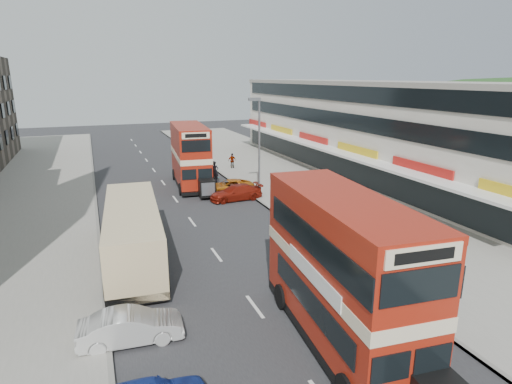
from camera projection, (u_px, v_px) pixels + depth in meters
name	position (u px, v px, depth m)	size (l,w,h in m)	color
ground	(273.00, 331.00, 16.70)	(160.00, 160.00, 0.00)	#28282B
road_surface	(175.00, 199.00, 34.66)	(12.00, 90.00, 0.01)	#28282B
pavement_right	(306.00, 185.00, 38.86)	(12.00, 90.00, 0.15)	gray
pavement_left	(9.00, 215.00, 30.42)	(12.00, 90.00, 0.15)	gray
kerb_left	(96.00, 206.00, 32.50)	(0.20, 90.00, 0.16)	gray
kerb_right	(245.00, 191.00, 36.79)	(0.20, 90.00, 0.16)	gray
commercial_row	(368.00, 129.00, 42.23)	(9.90, 46.20, 9.30)	beige
street_lamp	(258.00, 140.00, 33.90)	(1.00, 0.20, 8.12)	slate
bus_main	(342.00, 271.00, 15.42)	(3.53, 10.15, 5.48)	black
bus_second	(190.00, 156.00, 38.24)	(3.46, 9.91, 5.35)	black
coach	(133.00, 231.00, 22.77)	(3.52, 10.93, 2.85)	black
car_left_front	(131.00, 327.00, 15.89)	(1.34, 3.86, 1.27)	silver
car_right_a	(236.00, 193.00, 34.30)	(1.74, 4.28, 1.24)	maroon
car_right_b	(230.00, 186.00, 36.38)	(1.92, 4.17, 1.16)	orange
pedestrian_near	(292.00, 194.00, 32.10)	(0.69, 0.47, 1.88)	gray
pedestrian_far	(232.00, 161.00, 45.66)	(0.93, 0.39, 1.59)	gray
cyclist	(215.00, 178.00, 38.59)	(0.74, 1.78, 2.32)	gray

